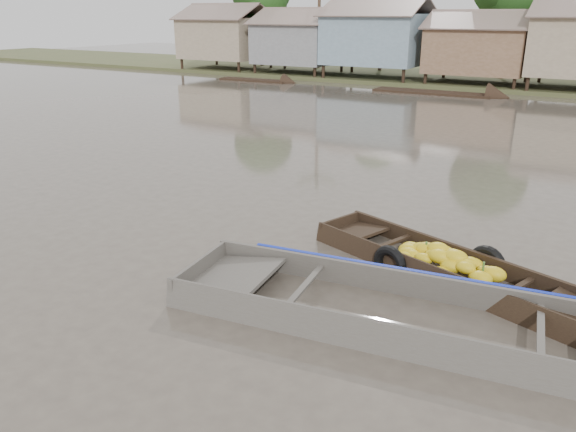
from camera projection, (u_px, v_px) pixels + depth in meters
The scene contains 3 objects.
ground at pixel (283, 290), 9.39m from camera, with size 120.00×120.00×0.00m, color #4C433A.
banana_boat at pixel (444, 267), 9.93m from camera, with size 5.52×2.93×0.76m.
viewer_boat at pixel (413, 322), 8.33m from camera, with size 7.58×2.90×0.59m.
Camera 1 is at (4.36, -7.17, 4.38)m, focal length 35.00 mm.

